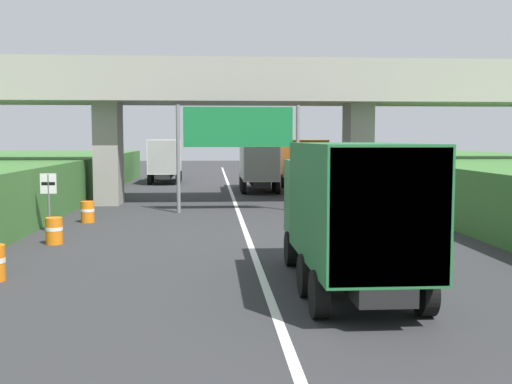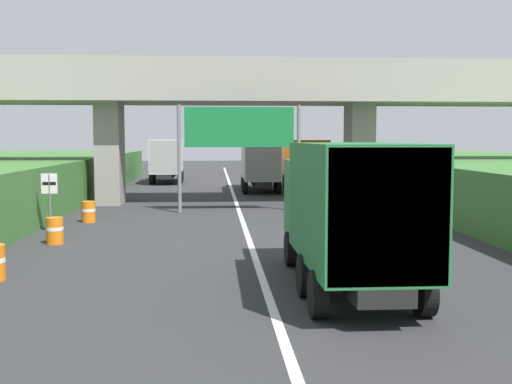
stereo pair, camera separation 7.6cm
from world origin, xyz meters
TOP-DOWN VIEW (x-y plane):
  - lane_centre_stripe at (0.00, 28.45)m, footprint 0.20×96.89m
  - overpass_bridge at (0.00, 35.56)m, footprint 40.00×4.80m
  - overhead_highway_sign at (0.00, 31.32)m, footprint 5.88×0.18m
  - speed_limit_sign at (-7.40, 25.48)m, footprint 0.60×0.08m
  - truck_blue at (-4.93, 51.74)m, footprint 2.44×7.30m
  - truck_green at (1.89, 15.95)m, footprint 2.44×7.30m
  - truck_silver at (1.84, 43.34)m, footprint 2.44×7.30m
  - truck_orange at (4.83, 43.03)m, footprint 2.44×7.30m
  - construction_barrel_3 at (-6.56, 22.80)m, footprint 0.57×0.57m
  - construction_barrel_4 at (-6.51, 28.17)m, footprint 0.57×0.57m

SIDE VIEW (x-z plane):
  - lane_centre_stripe at x=0.00m, z-range 0.00..0.01m
  - construction_barrel_3 at x=-6.56m, z-range 0.01..0.91m
  - construction_barrel_4 at x=-6.51m, z-range 0.01..0.91m
  - speed_limit_sign at x=-7.40m, z-range 0.36..2.59m
  - truck_blue at x=-4.93m, z-range 0.21..3.65m
  - truck_green at x=1.89m, z-range 0.21..3.65m
  - truck_silver at x=1.84m, z-range 0.21..3.65m
  - truck_orange at x=4.83m, z-range 0.21..3.65m
  - overhead_highway_sign at x=0.00m, z-range 1.20..6.33m
  - overpass_bridge at x=0.00m, z-range 1.92..9.55m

